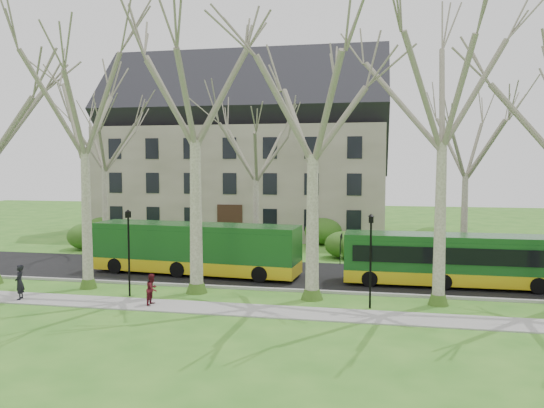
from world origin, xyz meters
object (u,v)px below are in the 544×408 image
Objects in this scene: pedestrian_a at (20,282)px; pedestrian_b at (152,289)px; bus_lead at (196,248)px; bus_follow at (453,259)px.

pedestrian_b is at bearing 73.26° from pedestrian_a.
bus_lead is 1.08× the size of bus_follow.
bus_lead is at bearing 118.79° from pedestrian_a.
pedestrian_a is at bearing -126.57° from bus_lead.
bus_lead reaches higher than pedestrian_a.
pedestrian_a is at bearing -161.51° from bus_follow.
bus_follow is 7.90× the size of pedestrian_b.
bus_lead is 9.85m from pedestrian_a.
bus_follow is 22.38m from pedestrian_a.
pedestrian_a is (-21.23, -7.07, -0.60)m from bus_follow.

